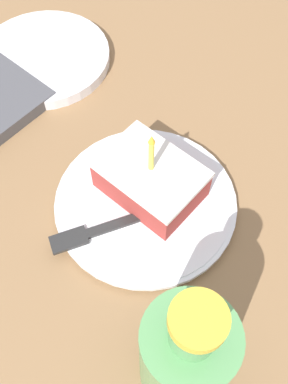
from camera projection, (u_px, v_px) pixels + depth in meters
name	position (u px, v px, depth m)	size (l,w,h in m)	color
ground_plane	(138.00, 208.00, 0.61)	(2.40, 2.40, 0.04)	olive
plate	(144.00, 205.00, 0.58)	(0.23, 0.23, 0.02)	silver
cake_slice	(151.00, 179.00, 0.56)	(0.09, 0.12, 0.11)	#99332D
fork	(117.00, 224.00, 0.55)	(0.18, 0.11, 0.00)	#262626
bottle	(185.00, 355.00, 0.41)	(0.08, 0.08, 0.21)	#599959
side_plate	(44.00, 57.00, 0.72)	(0.21, 0.21, 0.02)	silver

